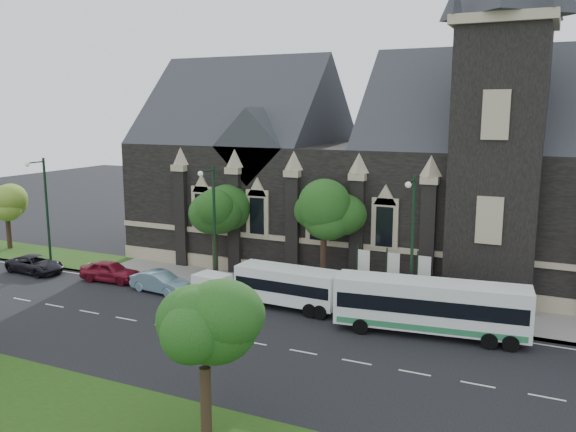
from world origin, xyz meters
The scene contains 19 objects.
ground centered at (0.00, 0.00, 0.00)m, with size 160.00×160.00×0.00m, color black.
sidewalk centered at (0.00, 9.50, 0.07)m, with size 80.00×5.00×0.15m, color gray.
museum centered at (5.12, 18.78, 8.17)m, with size 40.00×17.70×29.90m.
tree_park_east centered at (6.18, -9.32, 4.62)m, with size 3.40×3.40×6.28m.
tree_walk_right centered at (3.21, 10.71, 5.82)m, with size 4.08×4.08×7.80m.
tree_walk_left centered at (-5.80, 10.70, 5.73)m, with size 3.91×3.91×7.64m.
tree_walk_far centered at (-27.82, 10.18, 4.62)m, with size 3.40×3.40×6.28m.
street_lamp_near centered at (10.00, 7.09, 5.11)m, with size 0.36×1.88×9.00m.
street_lamp_mid centered at (-4.00, 7.09, 5.11)m, with size 0.36×1.88×9.00m.
street_lamp_far centered at (-20.00, 7.09, 5.11)m, with size 0.36×1.88×9.00m.
banner_flag_left centered at (6.29, 9.00, 2.38)m, with size 0.90×0.10×4.00m.
banner_flag_center centered at (8.29, 9.00, 2.38)m, with size 0.90×0.10×4.00m.
banner_flag_right centered at (10.29, 9.00, 2.38)m, with size 0.90×0.10×4.00m.
tour_coach centered at (11.63, 5.35, 1.74)m, with size 11.07×3.63×3.17m.
shuttle_bus centered at (2.25, 6.20, 1.55)m, with size 6.97×2.65×2.66m.
box_trailer centered at (-3.21, 5.58, 1.00)m, with size 3.39×2.00×1.77m.
sedan centered at (-7.45, 5.41, 0.74)m, with size 1.57×4.51×1.49m, color #7C9FB3.
car_far_red centered at (-12.52, 6.00, 0.79)m, with size 1.87×4.64×1.58m, color maroon.
car_far_black centered at (-19.57, 5.34, 0.69)m, with size 2.29×4.96×1.38m, color black.
Camera 1 is at (17.74, -27.24, 12.80)m, focal length 36.63 mm.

